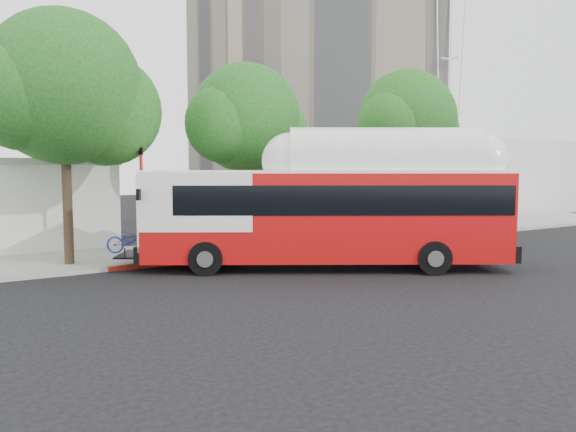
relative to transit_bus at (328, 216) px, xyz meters
name	(u,v)px	position (x,y,z in m)	size (l,w,h in m)	color
ground	(342,266)	(0.72, 0.02, -2.00)	(120.00, 120.00, 0.00)	black
sidewalk	(260,245)	(0.72, 6.52, -1.93)	(60.00, 5.00, 0.15)	gray
curb_strip	(288,252)	(0.72, 3.92, -1.93)	(60.00, 0.30, 0.15)	gray
red_curb_segment	(228,257)	(-2.28, 3.92, -1.92)	(10.00, 0.32, 0.16)	maroon
street_tree_left	(77,95)	(-7.80, 5.58, 4.60)	(6.67, 5.80, 9.74)	#2D2116
street_tree_mid	(253,123)	(0.13, 6.08, 3.90)	(5.75, 5.00, 8.62)	#2D2116
street_tree_right	(412,124)	(10.16, 5.88, 4.25)	(6.21, 5.40, 9.18)	#2D2116
apartment_tower	(312,22)	(18.72, 28.02, 15.62)	(18.00, 18.00, 37.00)	tan
horizon_block	(494,176)	(30.72, 16.02, 1.00)	(20.00, 12.00, 6.00)	silver
transit_bus	(328,216)	(0.00, 0.00, 0.00)	(13.62, 9.73, 4.28)	#B60C0D
signal_pole	(142,205)	(-5.69, 4.58, 0.36)	(0.13, 0.44, 4.61)	#B41A13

